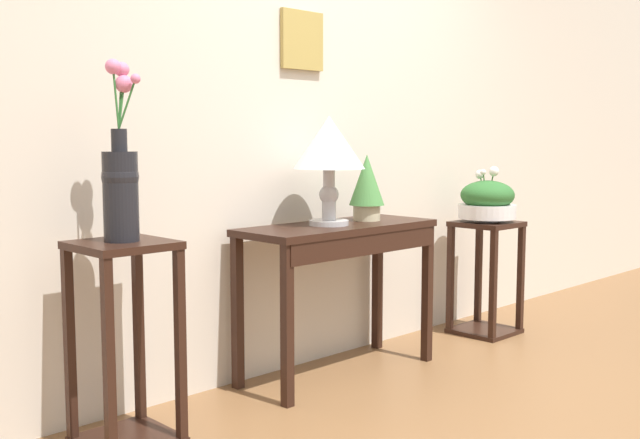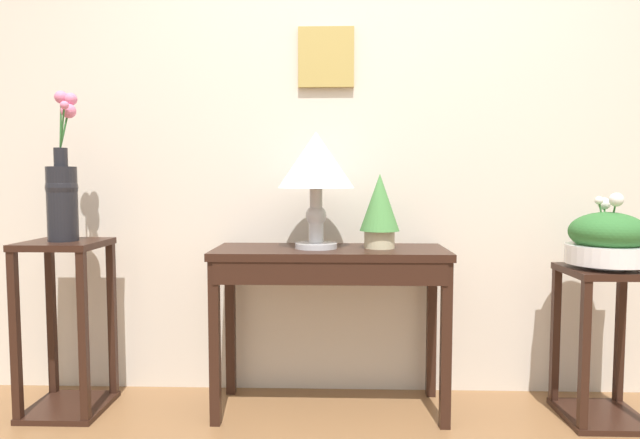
% 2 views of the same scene
% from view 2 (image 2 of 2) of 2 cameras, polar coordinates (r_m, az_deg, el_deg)
% --- Properties ---
extents(back_wall_with_art, '(9.00, 0.13, 2.80)m').
position_cam_2_polar(back_wall_with_art, '(2.82, 4.24, 10.46)').
color(back_wall_with_art, beige).
rests_on(back_wall_with_art, ground).
extents(console_table, '(1.08, 0.42, 0.77)m').
position_cam_2_polar(console_table, '(2.51, 1.07, -5.82)').
color(console_table, black).
rests_on(console_table, ground).
extents(table_lamp, '(0.36, 0.36, 0.54)m').
position_cam_2_polar(table_lamp, '(2.50, -0.42, 5.72)').
color(table_lamp, '#B7B7BC').
rests_on(table_lamp, console_table).
extents(potted_plant_on_console, '(0.19, 0.19, 0.35)m').
position_cam_2_polar(potted_plant_on_console, '(2.52, 6.32, 1.22)').
color(potted_plant_on_console, beige).
rests_on(potted_plant_on_console, console_table).
extents(pedestal_stand_left, '(0.35, 0.35, 0.81)m').
position_cam_2_polar(pedestal_stand_left, '(2.84, -25.19, -10.21)').
color(pedestal_stand_left, black).
rests_on(pedestal_stand_left, ground).
extents(flower_vase_tall_left, '(0.14, 0.14, 0.69)m').
position_cam_2_polar(flower_vase_tall_left, '(2.76, -25.55, 2.81)').
color(flower_vase_tall_left, black).
rests_on(flower_vase_tall_left, pedestal_stand_left).
extents(pedestal_stand_right, '(0.35, 0.35, 0.70)m').
position_cam_2_polar(pedestal_stand_right, '(2.81, 27.73, -11.62)').
color(pedestal_stand_right, black).
rests_on(pedestal_stand_right, ground).
extents(planter_bowl_wide_right, '(0.35, 0.35, 0.34)m').
position_cam_2_polar(planter_bowl_wide_right, '(2.72, 28.07, -1.90)').
color(planter_bowl_wide_right, silver).
rests_on(planter_bowl_wide_right, pedestal_stand_right).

